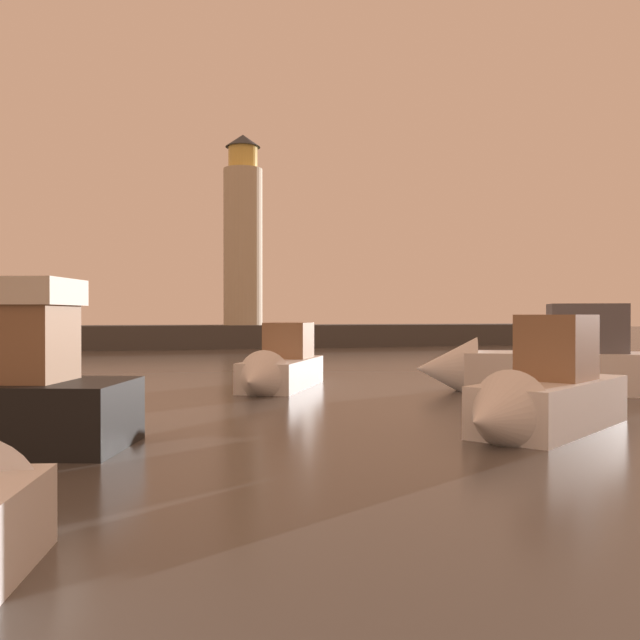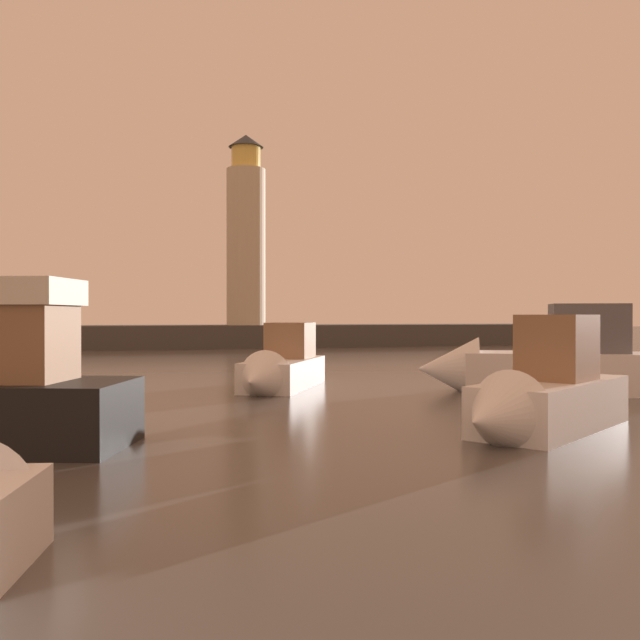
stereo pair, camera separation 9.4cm
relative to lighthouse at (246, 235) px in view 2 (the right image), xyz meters
The scene contains 6 objects.
ground_plane 28.03m from the lighthouse, 101.28° to the right, with size 220.00×220.00×0.00m, color #4C4742.
breakwater 9.42m from the lighthouse, behind, with size 67.21×5.41×1.72m, color #423F3D.
lighthouse is the anchor object (origin of this frame).
motorboat_3 41.52m from the lighthouse, 91.95° to the right, with size 5.94×4.72×2.72m.
motorboat_4 32.19m from the lighthouse, 98.48° to the right, with size 4.53×6.25×2.52m.
motorboat_6 35.02m from the lighthouse, 84.70° to the right, with size 8.08×5.57×3.16m.
Camera 2 is at (-4.57, -0.87, 2.44)m, focal length 38.91 mm.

